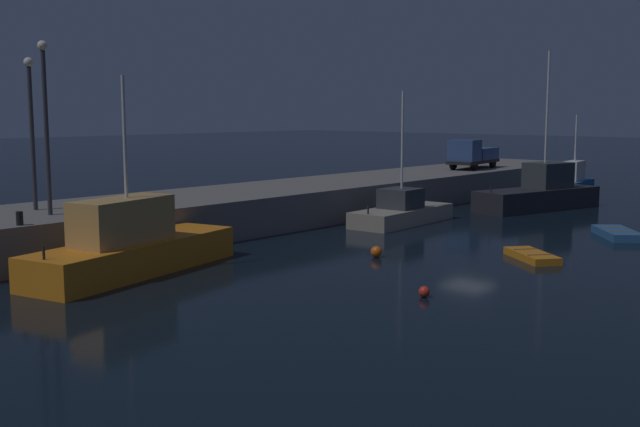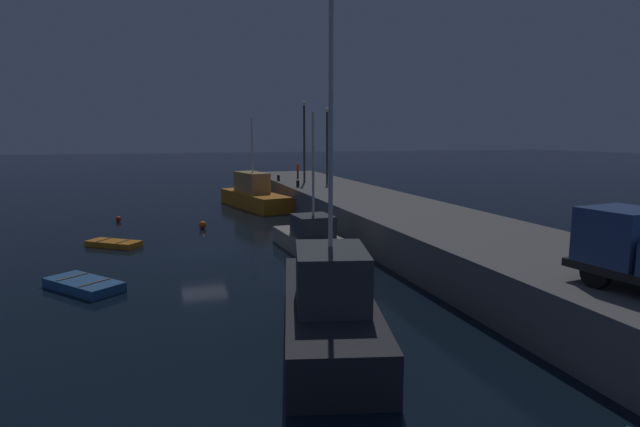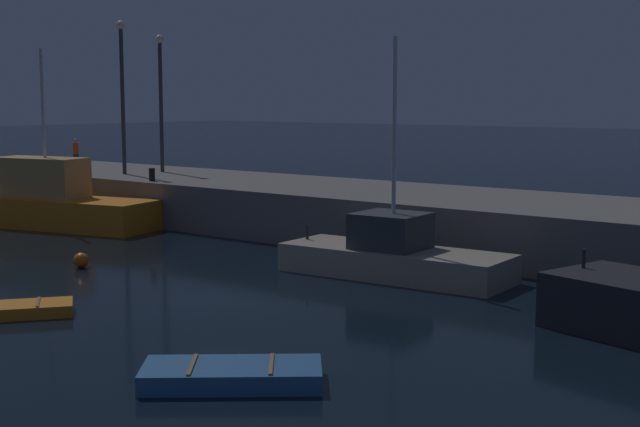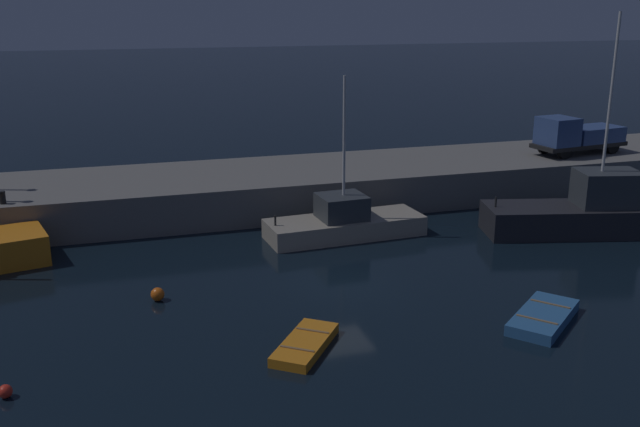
{
  "view_description": "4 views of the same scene",
  "coord_description": "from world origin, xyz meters",
  "px_view_note": "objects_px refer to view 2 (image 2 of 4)",
  "views": [
    {
      "loc": [
        -34.36,
        -20.54,
        6.65
      ],
      "look_at": [
        -4.13,
        6.71,
        1.17
      ],
      "focal_mm": 42.95,
      "sensor_mm": 36.0,
      "label": 1
    },
    {
      "loc": [
        28.88,
        -2.05,
        6.57
      ],
      "look_at": [
        -2.49,
        7.79,
        1.42
      ],
      "focal_mm": 28.38,
      "sensor_mm": 36.0,
      "label": 2
    },
    {
      "loc": [
        18.29,
        -18.2,
        5.78
      ],
      "look_at": [
        -2.32,
        7.77,
        1.55
      ],
      "focal_mm": 50.28,
      "sensor_mm": 36.0,
      "label": 3
    },
    {
      "loc": [
        -8.59,
        -25.64,
        11.01
      ],
      "look_at": [
        0.88,
        5.5,
        1.4
      ],
      "focal_mm": 40.29,
      "sensor_mm": 36.0,
      "label": 4
    }
  ],
  "objects_px": {
    "dinghy_orange_near": "(84,285)",
    "lamp_post_west": "(304,135)",
    "bollard_central": "(298,184)",
    "rowboat_white_mid": "(114,244)",
    "fishing_trawler_red": "(314,240)",
    "bollard_west": "(278,178)",
    "dockworker": "(298,169)",
    "mooring_buoy_mid": "(118,219)",
    "fishing_boat_blue": "(254,195)",
    "mooring_buoy_near": "(203,225)",
    "lamp_post_east": "(327,138)",
    "fishing_boat_white": "(329,306)"
  },
  "relations": [
    {
      "from": "fishing_boat_blue",
      "to": "fishing_boat_white",
      "type": "height_order",
      "value": "fishing_boat_white"
    },
    {
      "from": "lamp_post_west",
      "to": "lamp_post_east",
      "type": "relative_size",
      "value": 1.08
    },
    {
      "from": "rowboat_white_mid",
      "to": "mooring_buoy_near",
      "type": "height_order",
      "value": "mooring_buoy_near"
    },
    {
      "from": "lamp_post_west",
      "to": "fishing_boat_white",
      "type": "bearing_deg",
      "value": -14.26
    },
    {
      "from": "mooring_buoy_mid",
      "to": "lamp_post_west",
      "type": "distance_m",
      "value": 18.29
    },
    {
      "from": "lamp_post_east",
      "to": "bollard_west",
      "type": "xyz_separation_m",
      "value": [
        -2.84,
        -4.11,
        -3.87
      ]
    },
    {
      "from": "rowboat_white_mid",
      "to": "dinghy_orange_near",
      "type": "bearing_deg",
      "value": -3.31
    },
    {
      "from": "rowboat_white_mid",
      "to": "lamp_post_west",
      "type": "bearing_deg",
      "value": 132.56
    },
    {
      "from": "mooring_buoy_mid",
      "to": "bollard_west",
      "type": "bearing_deg",
      "value": 118.81
    },
    {
      "from": "fishing_boat_blue",
      "to": "dinghy_orange_near",
      "type": "xyz_separation_m",
      "value": [
        22.51,
        -11.36,
        -0.91
      ]
    },
    {
      "from": "fishing_boat_blue",
      "to": "lamp_post_west",
      "type": "height_order",
      "value": "lamp_post_west"
    },
    {
      "from": "dinghy_orange_near",
      "to": "fishing_trawler_red",
      "type": "bearing_deg",
      "value": 107.75
    },
    {
      "from": "fishing_boat_white",
      "to": "lamp_post_west",
      "type": "relative_size",
      "value": 1.4
    },
    {
      "from": "dinghy_orange_near",
      "to": "lamp_post_east",
      "type": "xyz_separation_m",
      "value": [
        -22.85,
        18.5,
        6.0
      ]
    },
    {
      "from": "fishing_trawler_red",
      "to": "lamp_post_west",
      "type": "height_order",
      "value": "lamp_post_west"
    },
    {
      "from": "bollard_central",
      "to": "dockworker",
      "type": "bearing_deg",
      "value": 165.07
    },
    {
      "from": "dockworker",
      "to": "bollard_west",
      "type": "xyz_separation_m",
      "value": [
        2.41,
        -2.62,
        -0.65
      ]
    },
    {
      "from": "fishing_boat_white",
      "to": "lamp_post_east",
      "type": "relative_size",
      "value": 1.51
    },
    {
      "from": "fishing_boat_blue",
      "to": "mooring_buoy_near",
      "type": "height_order",
      "value": "fishing_boat_blue"
    },
    {
      "from": "rowboat_white_mid",
      "to": "lamp_post_east",
      "type": "bearing_deg",
      "value": 128.16
    },
    {
      "from": "mooring_buoy_mid",
      "to": "lamp_post_east",
      "type": "bearing_deg",
      "value": 105.26
    },
    {
      "from": "fishing_boat_white",
      "to": "lamp_post_west",
      "type": "height_order",
      "value": "fishing_boat_white"
    },
    {
      "from": "lamp_post_west",
      "to": "lamp_post_east",
      "type": "distance_m",
      "value": 2.19
    },
    {
      "from": "dinghy_orange_near",
      "to": "rowboat_white_mid",
      "type": "relative_size",
      "value": 1.15
    },
    {
      "from": "fishing_boat_white",
      "to": "bollard_central",
      "type": "xyz_separation_m",
      "value": [
        -27.28,
        6.23,
        1.28
      ]
    },
    {
      "from": "fishing_boat_blue",
      "to": "dockworker",
      "type": "height_order",
      "value": "fishing_boat_blue"
    },
    {
      "from": "dockworker",
      "to": "bollard_central",
      "type": "height_order",
      "value": "dockworker"
    },
    {
      "from": "rowboat_white_mid",
      "to": "bollard_central",
      "type": "distance_m",
      "value": 17.75
    },
    {
      "from": "mooring_buoy_mid",
      "to": "bollard_west",
      "type": "distance_m",
      "value": 16.45
    },
    {
      "from": "fishing_boat_blue",
      "to": "mooring_buoy_near",
      "type": "relative_size",
      "value": 19.91
    },
    {
      "from": "dinghy_orange_near",
      "to": "lamp_post_west",
      "type": "height_order",
      "value": "lamp_post_west"
    },
    {
      "from": "lamp_post_west",
      "to": "bollard_central",
      "type": "xyz_separation_m",
      "value": [
        4.06,
        -1.73,
        -4.17
      ]
    },
    {
      "from": "bollard_central",
      "to": "mooring_buoy_near",
      "type": "bearing_deg",
      "value": -54.37
    },
    {
      "from": "dockworker",
      "to": "bollard_central",
      "type": "xyz_separation_m",
      "value": [
        8.88,
        -2.37,
        -0.63
      ]
    },
    {
      "from": "dinghy_orange_near",
      "to": "rowboat_white_mid",
      "type": "distance_m",
      "value": 8.72
    },
    {
      "from": "fishing_trawler_red",
      "to": "mooring_buoy_mid",
      "type": "xyz_separation_m",
      "value": [
        -14.18,
        -11.3,
        -0.51
      ]
    },
    {
      "from": "lamp_post_west",
      "to": "bollard_west",
      "type": "distance_m",
      "value": 5.22
    },
    {
      "from": "rowboat_white_mid",
      "to": "mooring_buoy_near",
      "type": "xyz_separation_m",
      "value": [
        -4.32,
        5.5,
        0.1
      ]
    },
    {
      "from": "dinghy_orange_near",
      "to": "bollard_central",
      "type": "distance_m",
      "value": 24.25
    },
    {
      "from": "mooring_buoy_mid",
      "to": "rowboat_white_mid",
      "type": "bearing_deg",
      "value": 2.55
    },
    {
      "from": "fishing_boat_blue",
      "to": "lamp_post_west",
      "type": "relative_size",
      "value": 1.38
    },
    {
      "from": "rowboat_white_mid",
      "to": "bollard_west",
      "type": "relative_size",
      "value": 5.93
    },
    {
      "from": "fishing_boat_white",
      "to": "dinghy_orange_near",
      "type": "height_order",
      "value": "fishing_boat_white"
    },
    {
      "from": "fishing_boat_white",
      "to": "lamp_post_west",
      "type": "xyz_separation_m",
      "value": [
        -31.35,
        7.96,
        5.45
      ]
    },
    {
      "from": "rowboat_white_mid",
      "to": "lamp_post_east",
      "type": "xyz_separation_m",
      "value": [
        -14.14,
        18.0,
        6.04
      ]
    },
    {
      "from": "bollard_central",
      "to": "fishing_boat_blue",
      "type": "bearing_deg",
      "value": -135.12
    },
    {
      "from": "dockworker",
      "to": "bollard_west",
      "type": "bearing_deg",
      "value": -47.38
    },
    {
      "from": "mooring_buoy_mid",
      "to": "dockworker",
      "type": "distance_m",
      "value": 19.98
    },
    {
      "from": "dinghy_orange_near",
      "to": "mooring_buoy_mid",
      "type": "bearing_deg",
      "value": 179.69
    },
    {
      "from": "rowboat_white_mid",
      "to": "mooring_buoy_mid",
      "type": "height_order",
      "value": "mooring_buoy_mid"
    }
  ]
}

